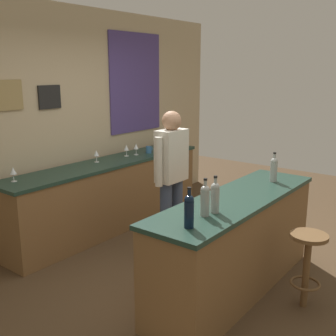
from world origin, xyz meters
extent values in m
plane|color=#4C3823|center=(0.00, 0.00, 0.00)|extent=(10.00, 10.00, 0.00)
cube|color=tan|center=(0.00, 2.03, 1.40)|extent=(6.00, 0.06, 2.80)
cube|color=#997F4C|center=(-0.70, 1.99, 1.77)|extent=(0.28, 0.02, 0.32)
cube|color=black|center=(-0.20, 1.99, 1.73)|extent=(0.30, 0.02, 0.27)
cube|color=#4C3D7F|center=(1.30, 1.99, 1.85)|extent=(1.05, 0.02, 1.40)
cube|color=brown|center=(0.00, -0.40, 0.44)|extent=(2.16, 0.57, 0.88)
cube|color=#1E382D|center=(0.00, -0.40, 0.90)|extent=(2.20, 0.60, 0.04)
cube|color=brown|center=(0.40, 1.65, 0.43)|extent=(3.00, 0.53, 0.86)
cube|color=#1E382D|center=(0.40, 1.65, 0.88)|extent=(3.06, 0.56, 0.04)
cylinder|color=#384766|center=(0.35, 0.54, 0.43)|extent=(0.13, 0.13, 0.86)
cylinder|color=#384766|center=(0.15, 0.54, 0.43)|extent=(0.13, 0.13, 0.86)
cube|color=beige|center=(0.25, 0.54, 1.14)|extent=(0.36, 0.20, 0.56)
sphere|color=#A87A5B|center=(0.25, 0.54, 1.51)|extent=(0.21, 0.21, 0.21)
cylinder|color=beige|center=(0.47, 0.54, 1.11)|extent=(0.08, 0.08, 0.52)
cylinder|color=beige|center=(0.03, 0.54, 1.11)|extent=(0.08, 0.08, 0.52)
cylinder|color=brown|center=(0.13, -1.03, 0.32)|extent=(0.06, 0.06, 0.65)
torus|color=brown|center=(0.13, -1.03, 0.22)|extent=(0.26, 0.26, 0.02)
cylinder|color=brown|center=(0.13, -1.03, 0.66)|extent=(0.32, 0.32, 0.03)
cylinder|color=black|center=(-0.87, -0.48, 1.02)|extent=(0.07, 0.07, 0.20)
sphere|color=black|center=(-0.87, -0.48, 1.13)|extent=(0.07, 0.07, 0.07)
cylinder|color=black|center=(-0.87, -0.48, 1.17)|extent=(0.03, 0.03, 0.09)
cylinder|color=black|center=(-0.87, -0.48, 1.22)|extent=(0.03, 0.03, 0.02)
cylinder|color=#999E99|center=(-0.59, -0.43, 1.02)|extent=(0.07, 0.07, 0.20)
sphere|color=#999E99|center=(-0.59, -0.43, 1.13)|extent=(0.07, 0.07, 0.07)
cylinder|color=#999E99|center=(-0.59, -0.43, 1.17)|extent=(0.03, 0.03, 0.09)
cylinder|color=black|center=(-0.59, -0.43, 1.22)|extent=(0.03, 0.03, 0.02)
cylinder|color=#999E99|center=(-0.48, -0.45, 1.02)|extent=(0.07, 0.07, 0.20)
sphere|color=#999E99|center=(-0.48, -0.45, 1.13)|extent=(0.07, 0.07, 0.07)
cylinder|color=#999E99|center=(-0.48, -0.45, 1.17)|extent=(0.03, 0.03, 0.09)
cylinder|color=black|center=(-0.48, -0.45, 1.22)|extent=(0.03, 0.03, 0.02)
cylinder|color=#999E99|center=(0.70, -0.44, 1.02)|extent=(0.07, 0.07, 0.20)
sphere|color=#999E99|center=(0.70, -0.44, 1.13)|extent=(0.07, 0.07, 0.07)
cylinder|color=#999E99|center=(0.70, -0.44, 1.17)|extent=(0.03, 0.03, 0.09)
cylinder|color=black|center=(0.70, -0.44, 1.22)|extent=(0.03, 0.03, 0.02)
cylinder|color=silver|center=(-0.90, 1.74, 0.90)|extent=(0.06, 0.06, 0.00)
cylinder|color=silver|center=(-0.90, 1.74, 0.94)|extent=(0.01, 0.01, 0.07)
cone|color=silver|center=(-0.90, 1.74, 1.02)|extent=(0.07, 0.07, 0.08)
cylinder|color=silver|center=(0.27, 1.74, 0.90)|extent=(0.06, 0.06, 0.00)
cylinder|color=silver|center=(0.27, 1.74, 0.94)|extent=(0.01, 0.01, 0.07)
cone|color=silver|center=(0.27, 1.74, 1.02)|extent=(0.07, 0.07, 0.08)
cylinder|color=silver|center=(0.77, 1.70, 0.90)|extent=(0.06, 0.06, 0.00)
cylinder|color=silver|center=(0.77, 1.70, 0.94)|extent=(0.01, 0.01, 0.07)
cone|color=silver|center=(0.77, 1.70, 1.02)|extent=(0.07, 0.07, 0.08)
cylinder|color=silver|center=(0.92, 1.65, 0.90)|extent=(0.06, 0.06, 0.00)
cylinder|color=silver|center=(0.92, 1.65, 0.94)|extent=(0.01, 0.01, 0.07)
cone|color=silver|center=(0.92, 1.65, 1.02)|extent=(0.07, 0.07, 0.08)
cylinder|color=silver|center=(1.55, 1.61, 0.90)|extent=(0.06, 0.06, 0.00)
cylinder|color=silver|center=(1.55, 1.61, 0.94)|extent=(0.01, 0.01, 0.07)
cone|color=silver|center=(1.55, 1.61, 1.02)|extent=(0.07, 0.07, 0.08)
cylinder|color=#336699|center=(1.11, 1.60, 0.95)|extent=(0.08, 0.08, 0.09)
torus|color=#336699|center=(1.17, 1.60, 0.95)|extent=(0.06, 0.01, 0.06)
camera|label=1|loc=(-3.18, -2.07, 2.05)|focal=43.90mm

